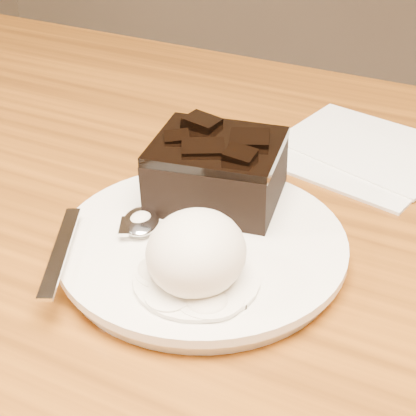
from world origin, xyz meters
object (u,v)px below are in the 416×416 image
at_px(plate, 202,248).
at_px(napkin, 360,150).
at_px(brownie, 217,174).
at_px(ice_cream_scoop, 196,253).
at_px(spoon, 141,223).

distance_m(plate, napkin, 0.23).
distance_m(plate, brownie, 0.07).
xyz_separation_m(plate, ice_cream_scoop, (0.02, -0.05, 0.03)).
distance_m(brownie, napkin, 0.19).
height_order(plate, napkin, plate).
relative_size(plate, ice_cream_scoop, 3.06).
height_order(ice_cream_scoop, spoon, ice_cream_scoop).
bearing_deg(brownie, napkin, 65.20).
bearing_deg(plate, brownie, 105.15).
xyz_separation_m(plate, brownie, (-0.02, 0.06, 0.03)).
bearing_deg(napkin, ice_cream_scoop, -98.73).
bearing_deg(ice_cream_scoop, brownie, 108.75).
relative_size(plate, napkin, 1.38).
distance_m(brownie, spoon, 0.08).
relative_size(ice_cream_scoop, spoon, 0.44).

